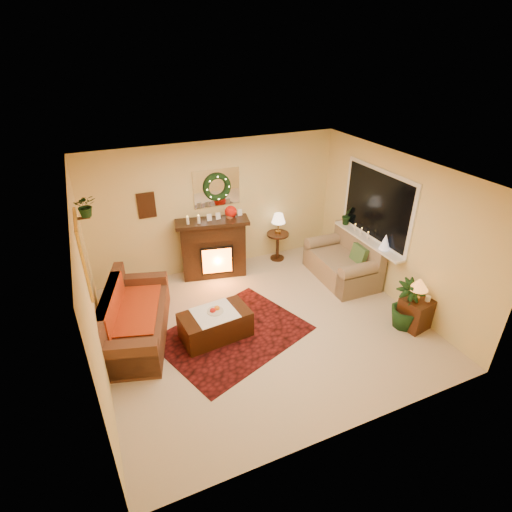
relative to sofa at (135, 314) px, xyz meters
name	(u,v)px	position (x,y,z in m)	size (l,w,h in m)	color
floor	(264,325)	(1.96, -0.57, -0.43)	(5.00, 5.00, 0.00)	beige
ceiling	(266,174)	(1.96, -0.57, 2.17)	(5.00, 5.00, 0.00)	white
wall_back	(217,207)	(1.96, 1.68, 0.87)	(5.00, 5.00, 0.00)	#EFD88C
wall_front	(354,351)	(1.96, -2.82, 0.87)	(5.00, 5.00, 0.00)	#EFD88C
wall_left	(90,295)	(-0.54, -0.57, 0.87)	(4.50, 4.50, 0.00)	#EFD88C
wall_right	(396,230)	(4.46, -0.57, 0.87)	(4.50, 4.50, 0.00)	#EFD88C
area_rug	(233,334)	(1.41, -0.57, -0.42)	(2.21, 1.66, 0.01)	maroon
sofa	(135,314)	(0.00, 0.00, 0.00)	(0.87, 1.97, 0.85)	brown
red_throw	(131,309)	(-0.04, 0.13, 0.03)	(0.82, 1.33, 0.02)	red
fireplace	(213,250)	(1.73, 1.34, 0.12)	(1.23, 0.39, 1.13)	black
poinsettia	(231,212)	(2.11, 1.34, 0.87)	(0.23, 0.23, 0.23)	red
mantel_candle_a	(188,221)	(1.26, 1.33, 0.83)	(0.06, 0.06, 0.17)	white
mantel_candle_b	(199,220)	(1.46, 1.29, 0.83)	(0.06, 0.06, 0.18)	white
mantel_mirror	(217,188)	(1.96, 1.66, 1.27)	(0.92, 0.02, 0.72)	white
wreath	(217,187)	(1.96, 1.62, 1.29)	(0.55, 0.55, 0.11)	#194719
wall_art	(146,205)	(0.61, 1.66, 1.12)	(0.32, 0.03, 0.48)	#381E11
gold_mirror	(83,254)	(-0.52, -0.27, 1.32)	(0.03, 0.84, 1.00)	gold
hanging_plant	(88,216)	(-0.38, 0.48, 1.54)	(0.33, 0.28, 0.36)	#194719
loveseat	(342,259)	(3.99, 0.22, -0.01)	(0.89, 1.53, 0.89)	#8B7A55
window_frame	(377,205)	(4.45, -0.02, 1.12)	(0.03, 1.86, 1.36)	white
window_glass	(376,206)	(4.43, -0.02, 1.12)	(0.02, 1.70, 1.22)	black
window_sill	(367,240)	(4.34, -0.02, 0.44)	(0.22, 1.86, 0.04)	white
mini_tree	(385,242)	(4.36, -0.47, 0.61)	(0.19, 0.19, 0.29)	white
sill_plant	(347,215)	(4.38, 0.72, 0.66)	(0.28, 0.22, 0.50)	#19481F
side_table_round	(277,245)	(3.18, 1.41, -0.10)	(0.47, 0.47, 0.61)	#552711
lamp_cream	(278,221)	(3.19, 1.43, 0.45)	(0.29, 0.29, 0.44)	#FFDBAE
end_table_square	(415,313)	(4.22, -1.56, -0.16)	(0.43, 0.43, 0.52)	black
lamp_tiffany	(418,288)	(4.19, -1.54, 0.32)	(0.30, 0.30, 0.44)	#FFB23D
coffee_table	(215,326)	(1.14, -0.50, -0.22)	(1.08, 0.59, 0.45)	black
fruit_bowl	(215,312)	(1.15, -0.47, 0.02)	(0.26, 0.26, 0.06)	silver
floor_palm	(407,304)	(4.07, -1.49, 0.02)	(1.43, 1.43, 2.56)	#1B571D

